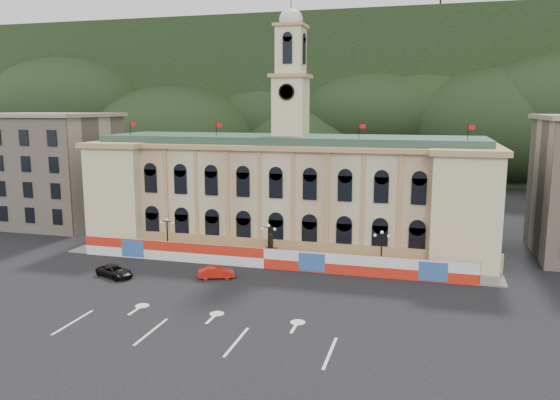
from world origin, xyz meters
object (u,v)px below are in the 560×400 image
(lamp_center, at_px, (269,240))
(red_sedan, at_px, (216,272))
(black_suv, at_px, (115,271))
(statue, at_px, (271,253))

(lamp_center, distance_m, red_sedan, 8.68)
(lamp_center, xyz_separation_m, red_sedan, (-4.19, -7.22, -2.39))
(lamp_center, distance_m, black_suv, 18.80)
(statue, bearing_deg, black_suv, -145.31)
(black_suv, bearing_deg, red_sedan, -54.79)
(black_suv, bearing_deg, lamp_center, -35.75)
(red_sedan, bearing_deg, statue, -49.38)
(statue, distance_m, black_suv, 19.20)
(black_suv, bearing_deg, statue, -33.23)
(lamp_center, bearing_deg, red_sedan, -120.10)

